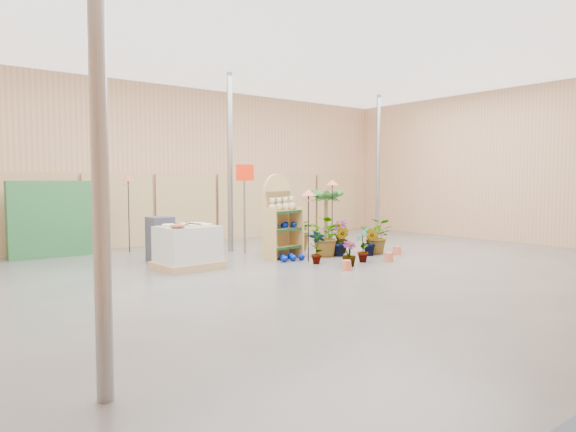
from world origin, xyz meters
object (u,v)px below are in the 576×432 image
bird_table_front (308,195)px  potted_plant_2 (327,236)px  display_shelf (279,220)px  pallet_stack (188,247)px

bird_table_front → potted_plant_2: size_ratio=1.65×
display_shelf → bird_table_front: 1.07m
display_shelf → potted_plant_2: (1.03, -0.51, -0.41)m
display_shelf → pallet_stack: size_ratio=1.51×
potted_plant_2 → display_shelf: bearing=153.5°
pallet_stack → potted_plant_2: (3.41, -0.47, 0.04)m
pallet_stack → bird_table_front: bird_table_front is taller
pallet_stack → display_shelf: bearing=-2.3°
bird_table_front → potted_plant_2: bearing=22.4°
bird_table_front → potted_plant_2: bird_table_front is taller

